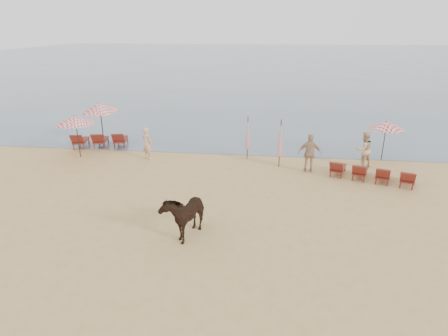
{
  "coord_description": "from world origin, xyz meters",
  "views": [
    {
      "loc": [
        1.75,
        -9.76,
        6.73
      ],
      "look_at": [
        0.0,
        5.0,
        1.1
      ],
      "focal_mm": 30.0,
      "sensor_mm": 36.0,
      "label": 1
    }
  ],
  "objects_px": {
    "beachgoer_right_a": "(364,149)",
    "beachgoer_right_b": "(310,153)",
    "umbrella_closed_left": "(248,133)",
    "cow": "(185,213)",
    "lounger_cluster_right": "(371,173)",
    "umbrella_open_left_a": "(75,120)",
    "umbrella_closed_right": "(280,138)",
    "lounger_cluster_left": "(100,140)",
    "umbrella_open_right": "(387,125)",
    "umbrella_open_left_b": "(100,107)",
    "beachgoer_left": "(147,143)"
  },
  "relations": [
    {
      "from": "umbrella_closed_left",
      "to": "beachgoer_right_a",
      "type": "xyz_separation_m",
      "value": [
        5.92,
        -0.58,
        -0.5
      ]
    },
    {
      "from": "lounger_cluster_right",
      "to": "umbrella_closed_right",
      "type": "xyz_separation_m",
      "value": [
        -4.21,
        1.38,
        1.11
      ]
    },
    {
      "from": "lounger_cluster_left",
      "to": "cow",
      "type": "height_order",
      "value": "cow"
    },
    {
      "from": "lounger_cluster_right",
      "to": "cow",
      "type": "distance_m",
      "value": 9.48
    },
    {
      "from": "umbrella_open_right",
      "to": "beachgoer_right_b",
      "type": "relative_size",
      "value": 1.13
    },
    {
      "from": "lounger_cluster_right",
      "to": "cow",
      "type": "bearing_deg",
      "value": -124.02
    },
    {
      "from": "lounger_cluster_right",
      "to": "umbrella_closed_left",
      "type": "relative_size",
      "value": 1.71
    },
    {
      "from": "lounger_cluster_left",
      "to": "umbrella_closed_right",
      "type": "distance_m",
      "value": 10.76
    },
    {
      "from": "beachgoer_right_a",
      "to": "beachgoer_right_b",
      "type": "distance_m",
      "value": 2.96
    },
    {
      "from": "umbrella_open_right",
      "to": "beachgoer_right_a",
      "type": "bearing_deg",
      "value": -156.56
    },
    {
      "from": "umbrella_open_left_a",
      "to": "beachgoer_right_a",
      "type": "height_order",
      "value": "umbrella_open_left_a"
    },
    {
      "from": "cow",
      "to": "beachgoer_right_b",
      "type": "height_order",
      "value": "beachgoer_right_b"
    },
    {
      "from": "umbrella_open_left_b",
      "to": "beachgoer_right_a",
      "type": "height_order",
      "value": "umbrella_open_left_b"
    },
    {
      "from": "umbrella_open_left_b",
      "to": "beachgoer_right_a",
      "type": "bearing_deg",
      "value": 7.35
    },
    {
      "from": "lounger_cluster_left",
      "to": "umbrella_closed_left",
      "type": "bearing_deg",
      "value": -19.51
    },
    {
      "from": "umbrella_closed_right",
      "to": "cow",
      "type": "xyz_separation_m",
      "value": [
        -3.34,
        -7.09,
        -0.7
      ]
    },
    {
      "from": "lounger_cluster_left",
      "to": "cow",
      "type": "relative_size",
      "value": 1.72
    },
    {
      "from": "umbrella_open_left_a",
      "to": "umbrella_closed_right",
      "type": "height_order",
      "value": "umbrella_closed_right"
    },
    {
      "from": "lounger_cluster_left",
      "to": "cow",
      "type": "distance_m",
      "value": 11.67
    },
    {
      "from": "lounger_cluster_right",
      "to": "umbrella_closed_right",
      "type": "relative_size",
      "value": 1.61
    },
    {
      "from": "umbrella_closed_left",
      "to": "umbrella_closed_right",
      "type": "distance_m",
      "value": 2.01
    },
    {
      "from": "umbrella_open_left_a",
      "to": "umbrella_closed_left",
      "type": "distance_m",
      "value": 9.2
    },
    {
      "from": "lounger_cluster_left",
      "to": "umbrella_open_left_a",
      "type": "height_order",
      "value": "umbrella_open_left_a"
    },
    {
      "from": "umbrella_closed_right",
      "to": "beachgoer_right_b",
      "type": "bearing_deg",
      "value": -19.86
    },
    {
      "from": "umbrella_open_left_a",
      "to": "umbrella_open_right",
      "type": "bearing_deg",
      "value": 23.26
    },
    {
      "from": "umbrella_closed_left",
      "to": "beachgoer_right_a",
      "type": "bearing_deg",
      "value": -5.63
    },
    {
      "from": "umbrella_closed_left",
      "to": "cow",
      "type": "relative_size",
      "value": 1.2
    },
    {
      "from": "lounger_cluster_left",
      "to": "lounger_cluster_right",
      "type": "distance_m",
      "value": 15.11
    },
    {
      "from": "umbrella_open_left_b",
      "to": "beachgoer_left",
      "type": "xyz_separation_m",
      "value": [
        3.5,
        -2.29,
        -1.41
      ]
    },
    {
      "from": "umbrella_open_right",
      "to": "beachgoer_right_b",
      "type": "xyz_separation_m",
      "value": [
        -4.04,
        -2.16,
        -0.98
      ]
    },
    {
      "from": "umbrella_open_left_b",
      "to": "umbrella_closed_right",
      "type": "relative_size",
      "value": 1.07
    },
    {
      "from": "lounger_cluster_left",
      "to": "umbrella_open_left_b",
      "type": "relative_size",
      "value": 1.26
    },
    {
      "from": "lounger_cluster_left",
      "to": "umbrella_closed_left",
      "type": "distance_m",
      "value": 8.92
    },
    {
      "from": "umbrella_open_left_a",
      "to": "umbrella_open_right",
      "type": "distance_m",
      "value": 16.38
    },
    {
      "from": "umbrella_open_left_a",
      "to": "umbrella_open_left_b",
      "type": "distance_m",
      "value": 2.5
    },
    {
      "from": "umbrella_closed_left",
      "to": "cow",
      "type": "xyz_separation_m",
      "value": [
        -1.65,
        -8.17,
        -0.61
      ]
    },
    {
      "from": "lounger_cluster_left",
      "to": "beachgoer_right_a",
      "type": "relative_size",
      "value": 1.8
    },
    {
      "from": "umbrella_closed_left",
      "to": "beachgoer_right_b",
      "type": "relative_size",
      "value": 1.21
    },
    {
      "from": "beachgoer_left",
      "to": "umbrella_closed_left",
      "type": "bearing_deg",
      "value": -142.13
    },
    {
      "from": "beachgoer_right_a",
      "to": "umbrella_closed_left",
      "type": "bearing_deg",
      "value": -28.7
    },
    {
      "from": "umbrella_open_left_b",
      "to": "umbrella_closed_right",
      "type": "distance_m",
      "value": 10.92
    },
    {
      "from": "lounger_cluster_right",
      "to": "umbrella_open_left_a",
      "type": "bearing_deg",
      "value": -167.3
    },
    {
      "from": "umbrella_open_left_b",
      "to": "beachgoer_left",
      "type": "relative_size",
      "value": 1.51
    },
    {
      "from": "umbrella_closed_right",
      "to": "beachgoer_right_a",
      "type": "bearing_deg",
      "value": 6.8
    },
    {
      "from": "cow",
      "to": "lounger_cluster_right",
      "type": "bearing_deg",
      "value": 54.41
    },
    {
      "from": "cow",
      "to": "beachgoer_right_a",
      "type": "distance_m",
      "value": 10.72
    },
    {
      "from": "umbrella_closed_left",
      "to": "beachgoer_right_b",
      "type": "bearing_deg",
      "value": -27.15
    },
    {
      "from": "umbrella_closed_right",
      "to": "beachgoer_right_a",
      "type": "distance_m",
      "value": 4.3
    },
    {
      "from": "lounger_cluster_right",
      "to": "beachgoer_right_b",
      "type": "xyz_separation_m",
      "value": [
        -2.76,
        0.85,
        0.56
      ]
    },
    {
      "from": "umbrella_closed_left",
      "to": "cow",
      "type": "height_order",
      "value": "umbrella_closed_left"
    }
  ]
}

